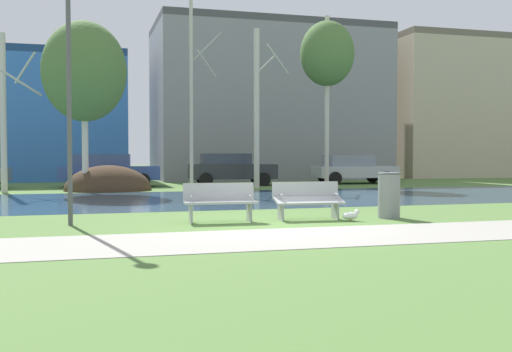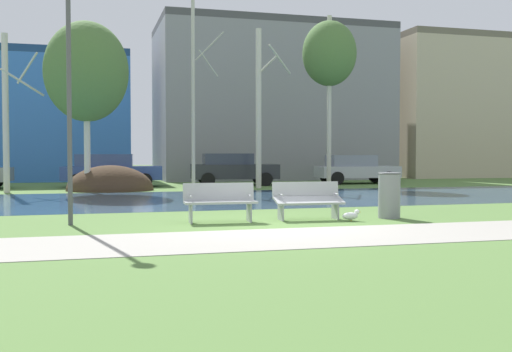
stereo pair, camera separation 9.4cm
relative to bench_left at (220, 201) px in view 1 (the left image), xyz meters
The scene contains 20 objects.
ground_plane 9.12m from the bench_left, 83.49° to the left, with size 120.00×120.00×0.00m, color #517538.
paved_path_strip 3.00m from the bench_left, 69.59° to the right, with size 60.00×2.59×0.01m, color #9E998E.
river_band 6.98m from the bench_left, 81.48° to the left, with size 80.00×8.32×0.01m, color #33516B.
soil_mound 12.74m from the bench_left, 98.90° to the left, with size 3.56×2.88×2.09m, color #423021.
bench_left is the anchor object (origin of this frame).
bench_right 2.08m from the bench_left, ahead, with size 1.63×0.65×0.87m.
trash_bin 4.05m from the bench_left, ahead, with size 0.54×0.54×1.08m.
seagull 2.97m from the bench_left, 11.49° to the right, with size 0.45×0.17×0.26m.
streetlamp 4.47m from the bench_left, behind, with size 0.32×0.32×5.38m.
birch_far_left 13.73m from the bench_left, 115.82° to the left, with size 1.57×2.63×6.18m.
birch_left 13.10m from the bench_left, 103.44° to the left, with size 3.33×3.33×6.80m.
birch_center_left 12.54m from the bench_left, 83.13° to the left, with size 1.37×2.30×8.21m.
birch_center 13.61m from the bench_left, 70.42° to the left, with size 1.58×2.32×6.99m.
birch_center_right 16.58m from the bench_left, 58.80° to the left, with size 2.53×2.53×7.96m.
parked_sedan_second_blue 15.54m from the bench_left, 96.90° to the left, with size 4.63×2.35×1.50m.
parked_hatch_third_dark 15.66m from the bench_left, 75.74° to the left, with size 4.27×2.34×1.53m.
parked_wagon_fourth_silver 18.26m from the bench_left, 55.90° to the left, with size 4.21×2.41×1.45m.
building_blue_store 25.10m from the bench_left, 105.42° to the left, with size 12.05×6.94×7.24m.
building_grey_warehouse 24.21m from the bench_left, 70.49° to the left, with size 13.71×7.17×9.25m.
building_beige_block 32.76m from the bench_left, 43.54° to the left, with size 14.96×6.42×9.14m.
Camera 1 is at (-3.90, -12.09, 1.53)m, focal length 42.29 mm.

